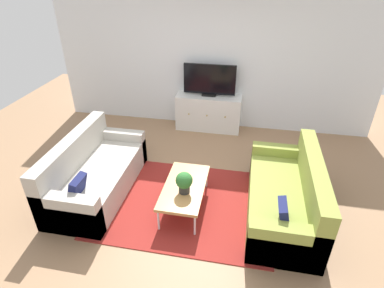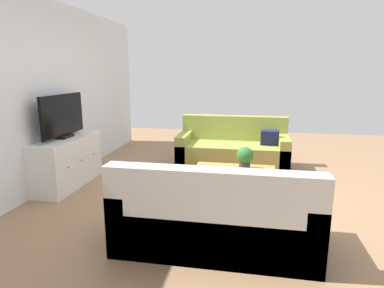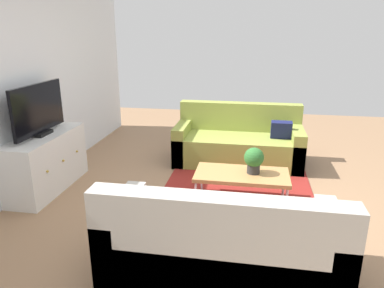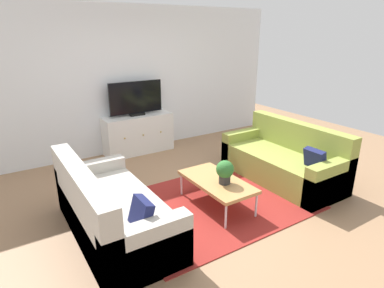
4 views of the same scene
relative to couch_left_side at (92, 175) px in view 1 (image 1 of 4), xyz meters
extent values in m
plane|color=#997251|center=(1.44, 0.10, -0.29)|extent=(10.00, 10.00, 0.00)
cube|color=white|center=(1.44, 2.65, 1.06)|extent=(6.40, 0.12, 2.70)
cube|color=maroon|center=(1.44, -0.05, -0.29)|extent=(2.50, 1.90, 0.01)
cube|color=#B2ADA3|center=(0.09, 0.00, -0.07)|extent=(0.89, 1.91, 0.44)
cube|color=#B2ADA3|center=(-0.25, 0.00, 0.15)|extent=(0.20, 1.91, 0.88)
cube|color=#B2ADA3|center=(0.09, 0.87, 0.01)|extent=(0.89, 0.18, 0.60)
cube|color=#B2ADA3|center=(0.09, -0.86, 0.01)|extent=(0.89, 0.18, 0.60)
cube|color=#191E4C|center=(0.14, -0.62, 0.27)|extent=(0.18, 0.30, 0.32)
cube|color=olive|center=(2.79, 0.00, -0.07)|extent=(0.89, 1.91, 0.44)
cube|color=olive|center=(3.13, 0.00, 0.15)|extent=(0.20, 1.91, 0.88)
cube|color=olive|center=(2.79, 0.87, 0.01)|extent=(0.89, 0.18, 0.60)
cube|color=olive|center=(2.79, -0.86, 0.01)|extent=(0.89, 0.18, 0.60)
cube|color=#191E4C|center=(2.74, -0.62, 0.27)|extent=(0.17, 0.30, 0.32)
cube|color=#B7844C|center=(1.45, -0.10, 0.06)|extent=(0.56, 1.10, 0.04)
cylinder|color=silver|center=(1.21, -0.61, -0.13)|extent=(0.03, 0.03, 0.33)
cylinder|color=silver|center=(1.69, -0.61, -0.13)|extent=(0.03, 0.03, 0.33)
cylinder|color=silver|center=(1.21, 0.40, -0.13)|extent=(0.03, 0.03, 0.33)
cylinder|color=silver|center=(1.69, 0.40, -0.13)|extent=(0.03, 0.03, 0.33)
cylinder|color=#2D2D2D|center=(1.47, -0.24, 0.14)|extent=(0.15, 0.15, 0.11)
sphere|color=#2D6B2D|center=(1.47, -0.24, 0.28)|extent=(0.23, 0.23, 0.23)
cube|color=white|center=(1.42, 2.37, 0.07)|extent=(1.31, 0.44, 0.73)
sphere|color=#B79338|center=(1.06, 2.14, 0.11)|extent=(0.03, 0.03, 0.03)
sphere|color=#B79338|center=(1.42, 2.14, 0.11)|extent=(0.03, 0.03, 0.03)
sphere|color=#B79338|center=(1.79, 2.14, 0.11)|extent=(0.03, 0.03, 0.03)
cube|color=black|center=(1.42, 2.39, 0.46)|extent=(0.28, 0.16, 0.04)
cube|color=black|center=(1.42, 2.39, 0.78)|extent=(1.03, 0.04, 0.60)
camera|label=1|loc=(2.20, -3.46, 2.82)|focal=29.24mm
camera|label=2|loc=(-2.88, -0.30, 1.40)|focal=30.64mm
camera|label=3|loc=(-2.50, -0.19, 1.70)|focal=33.61mm
camera|label=4|loc=(-0.93, -3.20, 1.95)|focal=30.44mm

